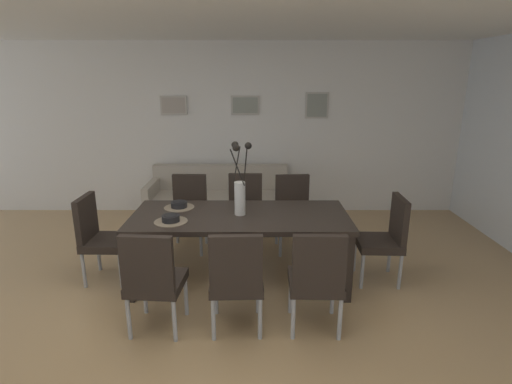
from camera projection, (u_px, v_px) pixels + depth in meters
The scene contains 21 objects.
ground_plane at pixel (206, 330), 3.40m from camera, with size 9.00×9.00×0.00m, color tan.
back_wall_panel at pixel (229, 130), 6.16m from camera, with size 9.00×0.10×2.60m, color silver.
ceiling_panel at pixel (200, 2), 3.05m from camera, with size 9.00×7.20×0.08m, color white.
dining_table at pixel (242, 221), 4.06m from camera, with size 2.20×0.96×0.74m.
dining_chair_near_left at pixel (155, 277), 3.24m from camera, with size 0.47×0.47×0.92m.
dining_chair_near_right at pixel (190, 209), 4.94m from camera, with size 0.46×0.46×0.92m.
dining_chair_far_left at pixel (238, 277), 3.25m from camera, with size 0.46×0.46×0.92m.
dining_chair_far_right at pixel (247, 207), 4.98m from camera, with size 0.45×0.45×0.92m.
dining_chair_mid_left at pixel (318, 277), 3.25m from camera, with size 0.45×0.45×0.92m.
dining_chair_mid_right at pixel (295, 209), 4.92m from camera, with size 0.47×0.47×0.92m.
dining_chair_head_west at pixel (101, 234), 4.14m from camera, with size 0.45×0.45×0.92m.
dining_chair_head_east at pixel (388, 235), 4.10m from camera, with size 0.46×0.46×0.92m.
centerpiece_vase at pixel (242, 188), 3.96m from camera, with size 0.21×0.23×0.73m.
placemat_near_left at pixel (173, 221), 3.84m from camera, with size 0.32×0.32×0.01m, color #7F705B.
bowl_near_left at pixel (172, 218), 3.83m from camera, with size 0.17×0.17×0.07m.
placemat_near_right at pixel (181, 207), 4.25m from camera, with size 0.32×0.32×0.01m, color #7F705B.
bowl_near_right at pixel (181, 204), 4.24m from camera, with size 0.17×0.17×0.07m.
sofa at pixel (221, 203), 5.92m from camera, with size 2.04×0.84×0.80m.
framed_picture_left at pixel (176, 105), 5.99m from camera, with size 0.40×0.03×0.28m.
framed_picture_center at pixel (247, 105), 5.99m from camera, with size 0.43×0.03×0.28m.
framed_picture_right at pixel (319, 105), 5.98m from camera, with size 0.35×0.03×0.39m.
Camera 1 is at (0.45, -2.94, 2.08)m, focal length 27.88 mm.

